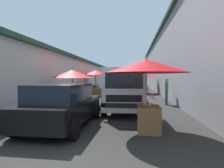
# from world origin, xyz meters

# --- Properties ---
(ground) EXTENTS (90.00, 90.00, 0.00)m
(ground) POSITION_xyz_m (13.50, 0.00, 0.00)
(ground) COLOR #282826
(building_left_whitewash) EXTENTS (49.80, 7.50, 3.57)m
(building_left_whitewash) POSITION_xyz_m (15.75, 7.31, 1.79)
(building_left_whitewash) COLOR beige
(building_left_whitewash) RESTS_ON ground
(building_right_concrete) EXTENTS (49.80, 7.50, 6.37)m
(building_right_concrete) POSITION_xyz_m (15.75, -7.31, 3.19)
(building_right_concrete) COLOR gray
(building_right_concrete) RESTS_ON ground
(fruit_stall_far_left) EXTENTS (2.54, 2.54, 2.29)m
(fruit_stall_far_left) POSITION_xyz_m (4.09, -1.73, 1.77)
(fruit_stall_far_left) COLOR #9E9EA3
(fruit_stall_far_left) RESTS_ON ground
(fruit_stall_far_right) EXTENTS (2.35, 2.35, 2.47)m
(fruit_stall_far_right) POSITION_xyz_m (15.12, 2.24, 1.89)
(fruit_stall_far_right) COLOR #9E9EA3
(fruit_stall_far_right) RESTS_ON ground
(fruit_stall_mid_lane) EXTENTS (2.49, 2.49, 2.22)m
(fruit_stall_mid_lane) POSITION_xyz_m (8.69, 2.30, 1.68)
(fruit_stall_mid_lane) COLOR #9E9EA3
(fruit_stall_mid_lane) RESTS_ON ground
(fruit_stall_near_right) EXTENTS (2.37, 2.37, 2.42)m
(fruit_stall_near_right) POSITION_xyz_m (17.43, 2.82, 1.86)
(fruit_stall_near_right) COLOR #9E9EA3
(fruit_stall_near_right) RESTS_ON ground
(fruit_stall_near_left) EXTENTS (2.86, 2.86, 2.25)m
(fruit_stall_near_left) POSITION_xyz_m (18.33, -2.25, 1.76)
(fruit_stall_near_left) COLOR #9E9EA3
(fruit_stall_near_left) RESTS_ON ground
(hatchback_car) EXTENTS (3.93, 1.96, 1.45)m
(hatchback_car) POSITION_xyz_m (4.37, 1.08, 0.74)
(hatchback_car) COLOR black
(hatchback_car) RESTS_ON ground
(delivery_truck) EXTENTS (4.98, 2.10, 2.08)m
(delivery_truck) POSITION_xyz_m (6.88, -0.90, 1.04)
(delivery_truck) COLOR black
(delivery_truck) RESTS_ON ground
(vendor_by_crates) EXTENTS (0.62, 0.23, 1.54)m
(vendor_by_crates) POSITION_xyz_m (15.59, 0.88, 0.88)
(vendor_by_crates) COLOR navy
(vendor_by_crates) RESTS_ON ground
(vendor_in_shade) EXTENTS (0.66, 0.26, 1.68)m
(vendor_in_shade) POSITION_xyz_m (9.90, -3.31, 0.97)
(vendor_in_shade) COLOR navy
(vendor_in_shade) RESTS_ON ground
(parked_scooter) EXTENTS (1.65, 0.64, 1.14)m
(parked_scooter) POSITION_xyz_m (10.30, -1.83, 0.45)
(parked_scooter) COLOR black
(parked_scooter) RESTS_ON ground
(plastic_stool) EXTENTS (0.30, 0.30, 0.43)m
(plastic_stool) POSITION_xyz_m (13.07, -2.75, 0.33)
(plastic_stool) COLOR red
(plastic_stool) RESTS_ON ground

